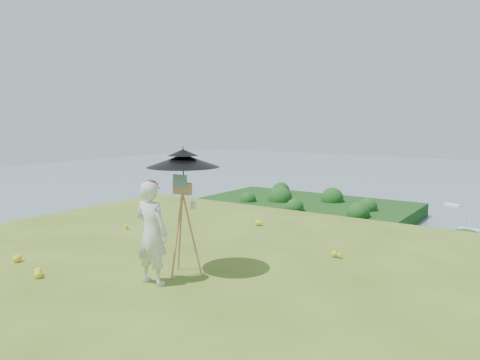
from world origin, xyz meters
The scene contains 8 objects.
ground centered at (0.00, 0.00, 0.00)m, with size 14.00×14.00×0.00m, color #4A671D.
peninsula centered at (-75.00, 155.00, -29.00)m, with size 90.00×60.00×12.00m, color #10390F, non-canonical shape.
slope_trees centered at (0.00, 35.00, -15.00)m, with size 110.00×50.00×6.00m, color #154716, non-canonical shape.
wildflowers centered at (0.00, 0.25, 0.06)m, with size 10.00×10.50×0.12m, color yellow, non-canonical shape.
painter centered at (-0.86, 0.55, 0.80)m, with size 0.59×0.38×1.60m, color silver.
field_easel centered at (-0.76, 1.15, 0.82)m, with size 0.63×0.63×1.65m, color #A57545, non-canonical shape.
sun_umbrella centered at (-0.76, 1.18, 1.72)m, with size 1.17×1.17×0.73m, color black, non-canonical shape.
painter_cap centered at (-0.86, 0.55, 1.56)m, with size 0.21×0.25×0.10m, color #C56C75, non-canonical shape.
Camera 1 is at (4.16, -4.43, 2.51)m, focal length 35.00 mm.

